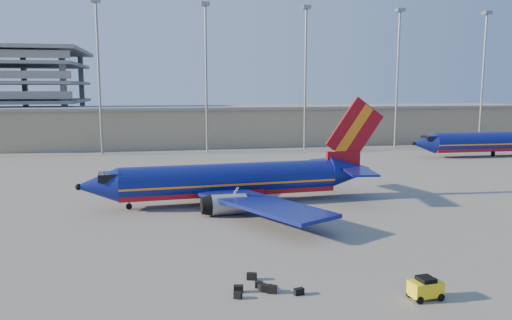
% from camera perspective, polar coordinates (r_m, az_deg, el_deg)
% --- Properties ---
extents(ground, '(220.00, 220.00, 0.00)m').
position_cam_1_polar(ground, '(55.37, 4.21, -4.80)').
color(ground, slate).
rests_on(ground, ground).
extents(terminal_building, '(122.00, 16.00, 8.50)m').
position_cam_1_polar(terminal_building, '(112.96, 1.41, 4.10)').
color(terminal_building, gray).
rests_on(terminal_building, ground).
extents(light_mast_row, '(101.60, 1.60, 28.65)m').
position_cam_1_polar(light_mast_row, '(100.03, 0.09, 11.15)').
color(light_mast_row, gray).
rests_on(light_mast_row, ground).
extents(aircraft_main, '(34.00, 32.63, 11.51)m').
position_cam_1_polar(aircraft_main, '(54.37, -2.22, -2.38)').
color(aircraft_main, navy).
rests_on(aircraft_main, ground).
extents(aircraft_second, '(34.77, 13.56, 11.78)m').
position_cam_1_polar(aircraft_second, '(101.99, 25.94, 1.91)').
color(aircraft_second, navy).
rests_on(aircraft_second, ground).
extents(baggage_tug, '(2.02, 1.35, 1.37)m').
position_cam_1_polar(baggage_tug, '(32.18, 18.80, -13.65)').
color(baggage_tug, yellow).
rests_on(baggage_tug, ground).
extents(luggage_pile, '(4.35, 3.37, 0.51)m').
position_cam_1_polar(luggage_pile, '(31.93, 0.60, -14.33)').
color(luggage_pile, black).
rests_on(luggage_pile, ground).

